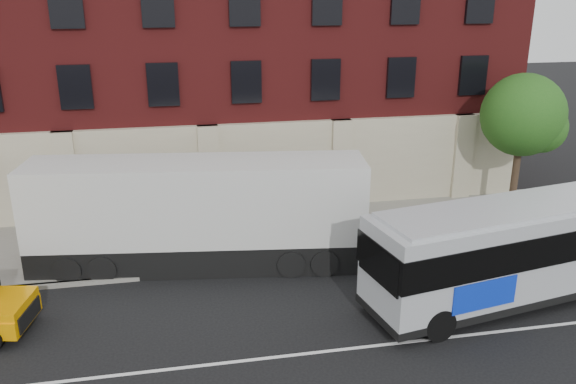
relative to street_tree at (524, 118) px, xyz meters
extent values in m
plane|color=black|center=(-13.54, -9.48, -4.41)|extent=(120.00, 120.00, 0.00)
cube|color=gray|center=(-13.54, -0.48, -4.33)|extent=(60.00, 6.00, 0.15)
cube|color=gray|center=(-13.54, -3.48, -4.33)|extent=(60.00, 0.25, 0.15)
cube|color=silver|center=(-13.54, -8.98, -4.40)|extent=(60.00, 0.12, 0.01)
cube|color=maroon|center=(-13.54, 7.52, 3.24)|extent=(30.00, 10.00, 15.00)
cube|color=#BDB596|center=(-13.54, 2.37, -2.26)|extent=(30.00, 0.35, 4.00)
cube|color=#BDB596|center=(-19.54, 2.27, -2.26)|extent=(0.90, 0.55, 4.00)
cube|color=#BDB596|center=(-13.54, 2.27, -2.26)|extent=(0.90, 0.55, 4.00)
cube|color=#BDB596|center=(-7.54, 2.27, -2.26)|extent=(0.90, 0.55, 4.00)
cube|color=#BDB596|center=(-1.54, 2.27, -2.26)|extent=(0.90, 0.55, 4.00)
cube|color=black|center=(-18.79, 2.44, 1.54)|extent=(1.30, 0.20, 1.80)
cube|color=black|center=(-15.29, 2.44, 1.54)|extent=(1.30, 0.20, 1.80)
cube|color=black|center=(-11.79, 2.44, 1.54)|extent=(1.30, 0.20, 1.80)
cube|color=black|center=(-8.29, 2.44, 1.54)|extent=(1.30, 0.20, 1.80)
cube|color=black|center=(-4.79, 2.44, 1.54)|extent=(1.30, 0.20, 1.80)
cube|color=black|center=(-1.29, 2.44, 1.54)|extent=(1.30, 0.20, 1.80)
cube|color=black|center=(-18.79, 2.44, 4.74)|extent=(1.30, 0.20, 1.80)
cube|color=black|center=(-15.29, 2.44, 4.74)|extent=(1.30, 0.20, 1.80)
cube|color=black|center=(-11.79, 2.44, 4.74)|extent=(1.30, 0.20, 1.80)
cube|color=black|center=(-8.29, 2.44, 4.74)|extent=(1.30, 0.20, 1.80)
cube|color=black|center=(-4.79, 2.44, 4.74)|extent=(1.30, 0.20, 1.80)
cube|color=black|center=(-1.29, 2.44, 4.74)|extent=(1.30, 0.20, 1.80)
cube|color=black|center=(-18.04, 2.30, -2.66)|extent=(2.60, 0.15, 2.80)
cube|color=black|center=(-12.04, 2.30, -2.66)|extent=(2.60, 0.15, 2.80)
cube|color=black|center=(-6.04, 2.30, -2.66)|extent=(2.60, 0.15, 2.80)
cylinder|color=#38271C|center=(-0.04, 0.02, -2.76)|extent=(0.32, 0.32, 3.00)
sphere|color=#174D16|center=(-0.04, 0.02, 0.14)|extent=(3.60, 3.60, 3.60)
sphere|color=#174D16|center=(0.66, -0.38, -0.36)|extent=(2.20, 2.20, 2.20)
sphere|color=#174D16|center=(-0.64, 0.42, -0.26)|extent=(2.00, 2.00, 2.00)
cube|color=#ABB0B5|center=(-3.31, -7.04, -2.60)|extent=(12.47, 4.74, 2.90)
cube|color=black|center=(-3.31, -7.04, -3.95)|extent=(12.53, 4.80, 0.25)
cube|color=#ABB0B5|center=(-3.31, -7.04, -1.10)|extent=(11.82, 4.33, 0.12)
cube|color=black|center=(-3.31, -7.04, -2.12)|extent=(12.57, 4.83, 1.02)
cube|color=#0D2EC6|center=(-6.27, -8.92, -3.13)|extent=(2.21, 0.45, 0.92)
cylinder|color=black|center=(-7.70, -9.03, -3.90)|extent=(1.06, 0.49, 1.02)
cylinder|color=black|center=(-8.12, -6.77, -3.90)|extent=(1.06, 0.49, 1.02)
cylinder|color=black|center=(-0.72, -5.39, -3.90)|extent=(1.06, 0.49, 1.02)
cube|color=#FFA002|center=(-20.18, -6.26, -3.41)|extent=(1.67, 1.96, 0.27)
cube|color=black|center=(-19.49, -6.39, -3.77)|extent=(0.33, 1.44, 0.50)
cylinder|color=black|center=(-20.10, -5.36, -4.04)|extent=(0.76, 0.39, 0.73)
cylinder|color=silver|center=(-20.10, -5.36, -4.04)|extent=(0.45, 0.34, 0.40)
cube|color=black|center=(-14.28, -2.68, -3.86)|extent=(12.23, 3.94, 1.10)
cube|color=silver|center=(-14.28, -2.68, -1.85)|extent=(12.23, 3.98, 2.90)
cylinder|color=black|center=(-18.90, -3.24, -3.91)|extent=(1.03, 0.41, 1.00)
cylinder|color=black|center=(-18.60, -0.96, -3.91)|extent=(1.03, 0.41, 1.00)
cylinder|color=black|center=(-17.71, -3.40, -3.91)|extent=(1.03, 0.41, 1.00)
cylinder|color=black|center=(-17.41, -1.11, -3.91)|extent=(1.03, 0.41, 1.00)
cylinder|color=black|center=(-11.16, -4.26, -3.91)|extent=(1.03, 0.41, 1.00)
cylinder|color=black|center=(-10.86, -1.97, -3.91)|extent=(1.03, 0.41, 1.00)
cylinder|color=black|center=(-9.96, -4.41, -3.91)|extent=(1.03, 0.41, 1.00)
cylinder|color=black|center=(-9.66, -2.13, -3.91)|extent=(1.03, 0.41, 1.00)
camera|label=1|loc=(-14.89, -22.96, 5.46)|focal=37.00mm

